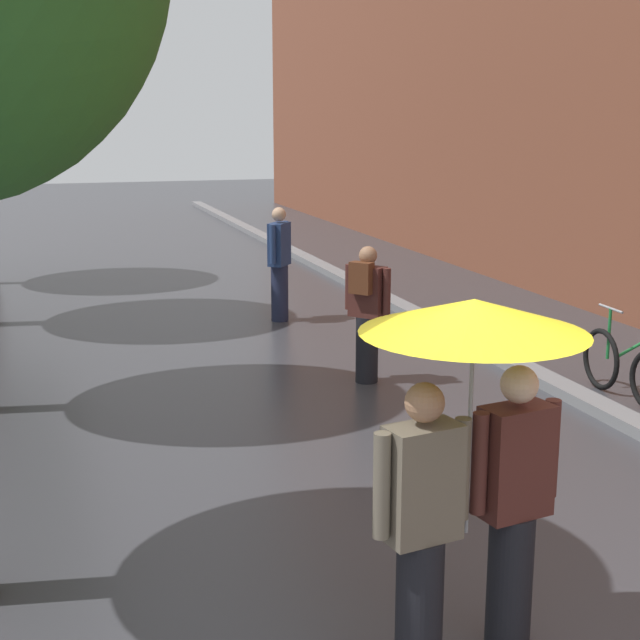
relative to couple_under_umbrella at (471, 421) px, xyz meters
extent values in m
cube|color=slate|center=(3.38, 9.43, -1.39)|extent=(0.30, 36.00, 0.12)
torus|color=black|center=(3.87, 4.35, -1.10)|extent=(0.10, 0.70, 0.70)
cylinder|color=#1E7A38|center=(3.95, 4.34, -0.81)|extent=(0.04, 0.04, 0.58)
cylinder|color=#9E9EA3|center=(3.95, 4.34, -0.52)|extent=(0.05, 0.46, 0.03)
cylinder|color=black|center=(-0.30, -0.06, -1.03)|extent=(0.26, 0.26, 0.84)
cube|color=#665B4C|center=(-0.30, -0.06, -0.29)|extent=(0.43, 0.28, 0.63)
sphere|color=#9E7051|center=(-0.30, -0.06, 0.15)|extent=(0.21, 0.21, 0.21)
cylinder|color=#665B4C|center=(-0.55, -0.10, -0.26)|extent=(0.09, 0.09, 0.57)
cylinder|color=#665B4C|center=(-0.06, -0.02, -0.26)|extent=(0.09, 0.09, 0.57)
cylinder|color=black|center=(0.30, 0.04, -1.02)|extent=(0.26, 0.26, 0.85)
cube|color=#4C231E|center=(0.30, 0.04, -0.28)|extent=(0.43, 0.28, 0.64)
sphere|color=beige|center=(0.30, 0.04, 0.16)|extent=(0.21, 0.21, 0.21)
cylinder|color=#4C231E|center=(0.06, 0.00, -0.25)|extent=(0.09, 0.09, 0.57)
cylinder|color=#4C231E|center=(0.55, 0.08, -0.25)|extent=(0.09, 0.09, 0.57)
cylinder|color=#9E9EA3|center=(0.00, 0.01, -0.07)|extent=(0.02, 0.02, 1.15)
cone|color=yellow|center=(0.00, 0.01, 0.57)|extent=(1.21, 1.21, 0.18)
cylinder|color=#1E233D|center=(1.34, 8.86, -1.02)|extent=(0.26, 0.26, 0.85)
cube|color=navy|center=(1.34, 8.86, -0.28)|extent=(0.42, 0.45, 0.64)
sphere|color=tan|center=(1.34, 8.86, 0.16)|extent=(0.21, 0.21, 0.21)
cylinder|color=navy|center=(1.18, 8.66, -0.25)|extent=(0.09, 0.09, 0.57)
cylinder|color=navy|center=(1.49, 9.05, -0.25)|extent=(0.09, 0.09, 0.57)
cylinder|color=black|center=(1.45, 5.42, -1.06)|extent=(0.26, 0.26, 0.78)
cube|color=#4C231E|center=(1.45, 5.42, -0.38)|extent=(0.42, 0.45, 0.58)
sphere|color=#9E7051|center=(1.45, 5.42, 0.04)|extent=(0.21, 0.21, 0.21)
cylinder|color=#4C231E|center=(1.29, 5.61, -0.35)|extent=(0.09, 0.09, 0.53)
cylinder|color=#4C231E|center=(1.61, 5.22, -0.35)|extent=(0.09, 0.09, 0.53)
cube|color=#592D19|center=(1.34, 5.33, -0.20)|extent=(0.27, 0.29, 0.36)
camera|label=1|loc=(-2.17, -4.15, 1.59)|focal=51.17mm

